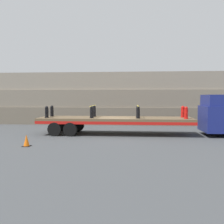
{
  "coord_description": "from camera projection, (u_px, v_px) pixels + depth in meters",
  "views": [
    {
      "loc": [
        1.3,
        -17.72,
        2.7
      ],
      "look_at": [
        -0.24,
        0.0,
        1.59
      ],
      "focal_mm": 40.0,
      "sensor_mm": 36.0,
      "label": 1
    }
  ],
  "objects": [
    {
      "name": "ground_plane",
      "position": [
        115.0,
        134.0,
        17.9
      ],
      "size": [
        120.0,
        120.0,
        0.0
      ],
      "primitive_type": "plane",
      "color": "#3F4244"
    },
    {
      "name": "rock_cliff",
      "position": [
        120.0,
        98.0,
        24.73
      ],
      "size": [
        60.0,
        3.3,
        5.01
      ],
      "color": "#706656",
      "rests_on": "ground_plane"
    },
    {
      "name": "truck_cab",
      "position": [
        224.0,
        115.0,
        17.16
      ],
      "size": [
        2.77,
        2.7,
        2.82
      ],
      "color": "navy",
      "rests_on": "ground_plane"
    },
    {
      "name": "flatbed_trailer",
      "position": [
        107.0,
        120.0,
        17.88
      ],
      "size": [
        10.87,
        2.67,
        1.2
      ],
      "color": "brown",
      "rests_on": "ground_plane"
    },
    {
      "name": "fire_hydrant_black_near_0",
      "position": [
        47.0,
        112.0,
        17.65
      ],
      "size": [
        0.31,
        0.45,
        0.83
      ],
      "color": "black",
      "rests_on": "flatbed_trailer"
    },
    {
      "name": "fire_hydrant_black_far_0",
      "position": [
        52.0,
        111.0,
        18.78
      ],
      "size": [
        0.31,
        0.45,
        0.83
      ],
      "color": "black",
      "rests_on": "flatbed_trailer"
    },
    {
      "name": "fire_hydrant_black_near_1",
      "position": [
        92.0,
        112.0,
        17.37
      ],
      "size": [
        0.31,
        0.45,
        0.83
      ],
      "color": "black",
      "rests_on": "flatbed_trailer"
    },
    {
      "name": "fire_hydrant_black_far_1",
      "position": [
        94.0,
        111.0,
        18.5
      ],
      "size": [
        0.31,
        0.45,
        0.83
      ],
      "color": "black",
      "rests_on": "flatbed_trailer"
    },
    {
      "name": "fire_hydrant_black_near_2",
      "position": [
        138.0,
        113.0,
        17.09
      ],
      "size": [
        0.31,
        0.45,
        0.83
      ],
      "color": "black",
      "rests_on": "flatbed_trailer"
    },
    {
      "name": "fire_hydrant_black_far_2",
      "position": [
        138.0,
        112.0,
        18.22
      ],
      "size": [
        0.31,
        0.45,
        0.83
      ],
      "color": "black",
      "rests_on": "flatbed_trailer"
    },
    {
      "name": "fire_hydrant_red_near_3",
      "position": [
        186.0,
        113.0,
        16.82
      ],
      "size": [
        0.31,
        0.45,
        0.83
      ],
      "color": "red",
      "rests_on": "flatbed_trailer"
    },
    {
      "name": "fire_hydrant_red_far_3",
      "position": [
        183.0,
        112.0,
        17.94
      ],
      "size": [
        0.31,
        0.45,
        0.83
      ],
      "color": "red",
      "rests_on": "flatbed_trailer"
    },
    {
      "name": "cargo_strap_rear",
      "position": [
        93.0,
        106.0,
        17.91
      ],
      "size": [
        0.05,
        2.77,
        0.01
      ],
      "color": "yellow",
      "rests_on": "fire_hydrant_black_near_1"
    },
    {
      "name": "cargo_strap_middle",
      "position": [
        138.0,
        106.0,
        17.63
      ],
      "size": [
        0.05,
        2.77,
        0.01
      ],
      "color": "yellow",
      "rests_on": "fire_hydrant_black_near_2"
    },
    {
      "name": "traffic_cone",
      "position": [
        26.0,
        141.0,
        13.51
      ],
      "size": [
        0.41,
        0.41,
        0.64
      ],
      "color": "black",
      "rests_on": "ground_plane"
    }
  ]
}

